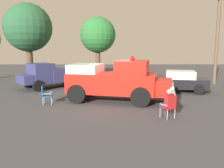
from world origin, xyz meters
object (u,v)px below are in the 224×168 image
object	(u,v)px
classic_hot_rod	(175,81)
oak_tree_right	(28,28)
utility_pole	(217,36)
oak_tree_left	(98,35)
lawn_chair_spare	(45,94)
traffic_cone	(138,88)
lawn_chair_by_car	(85,85)
lawn_chair_near_truck	(170,105)
spectator_seated	(168,102)
parked_pickup	(52,75)
vintage_fire_truck	(116,80)

from	to	relation	value
classic_hot_rod	oak_tree_right	xyz separation A→B (m)	(-4.31, -11.52, 3.94)
utility_pole	oak_tree_left	bearing A→B (deg)	-119.35
classic_hot_rod	lawn_chair_spare	xyz separation A→B (m)	(3.69, -8.02, -0.16)
classic_hot_rod	traffic_cone	xyz separation A→B (m)	(0.27, -2.60, -0.44)
lawn_chair_by_car	utility_pole	world-z (taller)	utility_pole
oak_tree_left	oak_tree_right	xyz separation A→B (m)	(4.89, -5.68, 0.33)
lawn_chair_near_truck	spectator_seated	world-z (taller)	spectator_seated
lawn_chair_spare	spectator_seated	xyz separation A→B (m)	(2.50, 5.99, 0.11)
lawn_chair_spare	traffic_cone	world-z (taller)	lawn_chair_spare
parked_pickup	lawn_chair_near_truck	distance (m)	10.63
spectator_seated	oak_tree_right	xyz separation A→B (m)	(-10.50, -9.49, 3.99)
parked_pickup	utility_pole	xyz separation A→B (m)	(-1.80, 13.31, 3.00)
lawn_chair_by_car	spectator_seated	xyz separation A→B (m)	(5.31, 4.12, 0.11)
spectator_seated	oak_tree_right	world-z (taller)	oak_tree_right
lawn_chair_near_truck	oak_tree_right	size ratio (longest dim) A/B	0.15
lawn_chair_near_truck	oak_tree_left	bearing A→B (deg)	-165.94
parked_pickup	oak_tree_right	world-z (taller)	oak_tree_right
oak_tree_left	traffic_cone	bearing A→B (deg)	18.94
oak_tree_left	vintage_fire_truck	bearing A→B (deg)	7.80
lawn_chair_near_truck	traffic_cone	distance (m)	6.08
vintage_fire_truck	lawn_chair_near_truck	world-z (taller)	vintage_fire_truck
oak_tree_right	classic_hot_rod	bearing A→B (deg)	69.51
parked_pickup	vintage_fire_truck	bearing A→B (deg)	46.10
oak_tree_left	utility_pole	xyz separation A→B (m)	(5.72, 10.17, -0.36)
parked_pickup	oak_tree_left	xyz separation A→B (m)	(-7.52, 3.13, 3.37)
spectator_seated	parked_pickup	bearing A→B (deg)	-138.55
vintage_fire_truck	spectator_seated	bearing A→B (deg)	33.49
classic_hot_rod	parked_pickup	bearing A→B (deg)	-100.54
classic_hot_rod	oak_tree_left	world-z (taller)	oak_tree_left
vintage_fire_truck	oak_tree_right	distance (m)	10.89
oak_tree_right	utility_pole	world-z (taller)	utility_pole
traffic_cone	parked_pickup	bearing A→B (deg)	-106.91
classic_hot_rod	spectator_seated	world-z (taller)	classic_hot_rod
lawn_chair_near_truck	traffic_cone	world-z (taller)	lawn_chair_near_truck
parked_pickup	spectator_seated	size ratio (longest dim) A/B	3.73
traffic_cone	utility_pole	bearing A→B (deg)	118.39
lawn_chair_by_car	utility_pole	size ratio (longest dim) A/B	0.13
lawn_chair_near_truck	spectator_seated	xyz separation A→B (m)	(-0.11, -0.07, 0.11)
lawn_chair_near_truck	lawn_chair_by_car	xyz separation A→B (m)	(-5.43, -4.19, 0.00)
lawn_chair_spare	oak_tree_left	distance (m)	13.60
vintage_fire_truck	classic_hot_rod	xyz separation A→B (m)	(-2.95, 4.18, -0.45)
oak_tree_right	traffic_cone	xyz separation A→B (m)	(4.58, 8.92, -4.38)
lawn_chair_near_truck	oak_tree_right	distance (m)	14.86
lawn_chair_near_truck	traffic_cone	bearing A→B (deg)	-174.01
traffic_cone	classic_hot_rod	bearing A→B (deg)	95.92
vintage_fire_truck	utility_pole	size ratio (longest dim) A/B	0.82
classic_hot_rod	oak_tree_right	bearing A→B (deg)	-110.49
spectator_seated	oak_tree_left	bearing A→B (deg)	-166.08
lawn_chair_spare	oak_tree_left	size ratio (longest dim) A/B	0.16
lawn_chair_by_car	lawn_chair_spare	size ratio (longest dim) A/B	1.00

